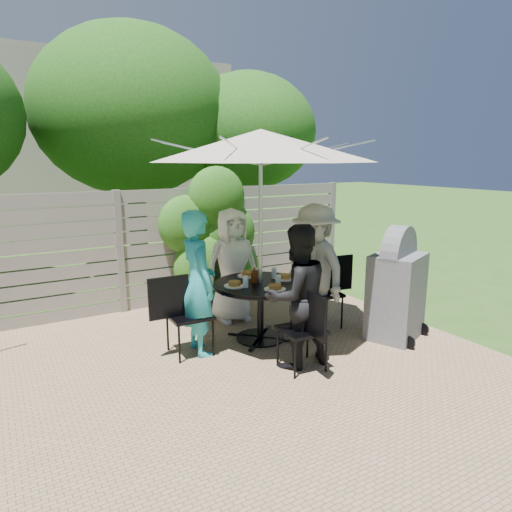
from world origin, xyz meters
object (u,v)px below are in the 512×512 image
coffee_cup (259,273)px  plate_right (285,277)px  chair_left (188,331)px  plate_left (234,284)px  umbrella (261,146)px  chair_front (302,346)px  person_left (198,283)px  person_right (315,268)px  person_back (232,266)px  glass_right (274,273)px  chair_right (322,306)px  glass_left (246,282)px  person_front (297,297)px  syrup_jug (254,276)px  plate_back (247,274)px  chair_back (229,300)px  plate_front (275,288)px  patio_table (260,300)px  glass_front (278,281)px  bbq_grill (397,288)px

coffee_cup → plate_right: bearing=-42.5°
chair_left → plate_left: 0.78m
umbrella → chair_front: 2.36m
person_left → plate_right: person_left is taller
person_left → coffee_cup: size_ratio=14.42×
chair_left → person_right: (1.80, -0.07, 0.56)m
chair_left → coffee_cup: (1.07, 0.18, 0.53)m
person_back → glass_right: size_ratio=11.59×
chair_right → glass_left: (-1.23, -0.05, 0.54)m
person_left → person_front: 1.18m
person_front → syrup_jug: person_front is taller
person_left → chair_front: person_left is taller
chair_left → glass_right: chair_left is taller
coffee_cup → person_left: bearing=-169.0°
plate_back → plate_right: same height
chair_back → plate_front: chair_back is taller
syrup_jug → patio_table: bearing=-42.1°
plate_right → coffee_cup: bearing=137.5°
patio_table → chair_back: size_ratio=1.35×
plate_right → glass_left: glass_left is taller
chair_left → syrup_jug: 1.06m
chair_back → glass_front: size_ratio=6.39×
bbq_grill → plate_left: bearing=133.2°
plate_front → plate_right: size_ratio=1.00×
plate_back → plate_left: (-0.37, -0.35, 0.00)m
glass_left → glass_right: size_ratio=1.00×
person_back → chair_right: size_ratio=1.63×
person_left → bbq_grill: person_left is taller
syrup_jug → plate_front: bearing=-84.0°
plate_left → chair_right: bearing=-2.3°
person_front → glass_front: bearing=-100.4°
umbrella → person_back: bearing=87.7°
patio_table → glass_front: size_ratio=8.65×
chair_right → plate_front: 1.14m
plate_left → glass_right: bearing=7.3°
person_left → plate_right: 1.19m
glass_left → glass_front: bearing=-25.3°
patio_table → person_left: size_ratio=0.70×
person_left → chair_right: size_ratio=1.74×
person_back → glass_front: bearing=-84.5°
chair_back → plate_right: bearing=16.3°
umbrella → plate_left: 1.69m
patio_table → coffee_cup: coffee_cup is taller
umbrella → person_front: 1.83m
syrup_jug → coffee_cup: bearing=44.5°
umbrella → glass_front: bearing=-70.3°
person_back → plate_back: size_ratio=6.24×
person_back → coffee_cup: (0.08, -0.61, 0.01)m
chair_back → person_left: 1.40m
patio_table → chair_front: chair_front is taller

